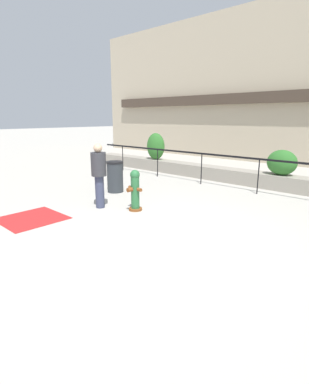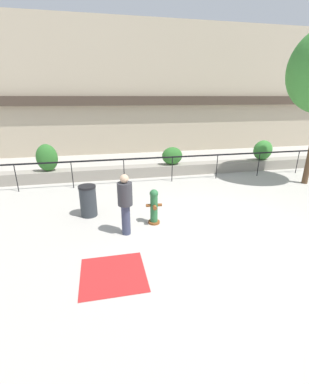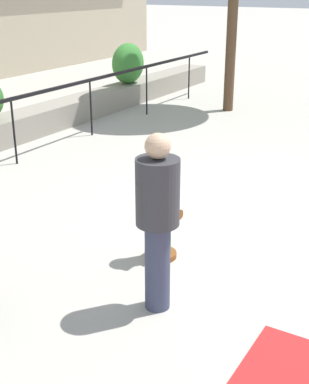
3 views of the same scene
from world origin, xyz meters
The scene contains 5 objects.
ground_plane centered at (0.00, 0.00, 0.00)m, with size 120.00×120.00×0.00m, color #B2ADA3.
fence_railing_segment centered at (0.00, 4.90, 1.02)m, with size 15.00×0.05×1.15m.
hedge_bush_2 centered at (5.18, 6.00, 1.00)m, with size 1.01×0.70×1.01m, color #387F33.
fire_hydrant centered at (-1.63, 1.06, 0.55)m, with size 0.48×0.44×1.08m.
pedestrian centered at (-2.51, 0.59, 0.99)m, with size 0.56×0.56×1.73m.
Camera 3 is at (-6.32, -1.64, 2.93)m, focal length 50.00 mm.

